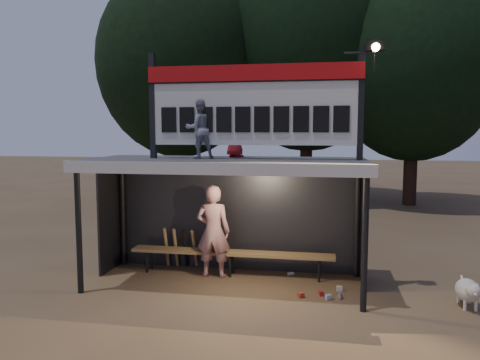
% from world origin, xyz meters
% --- Properties ---
extents(ground, '(80.00, 80.00, 0.00)m').
position_xyz_m(ground, '(0.00, 0.00, 0.00)').
color(ground, brown).
rests_on(ground, ground).
extents(player, '(0.66, 0.44, 1.79)m').
position_xyz_m(player, '(-0.32, 0.39, 0.90)').
color(player, silver).
rests_on(player, ground).
extents(child_a, '(0.65, 0.60, 1.07)m').
position_xyz_m(child_a, '(-0.47, -0.00, 2.85)').
color(child_a, gray).
rests_on(child_a, dugout_shelter).
extents(child_b, '(0.53, 0.50, 0.91)m').
position_xyz_m(child_b, '(0.08, 0.55, 2.77)').
color(child_b, maroon).
rests_on(child_b, dugout_shelter).
extents(dugout_shelter, '(5.10, 2.08, 2.32)m').
position_xyz_m(dugout_shelter, '(0.00, 0.24, 1.85)').
color(dugout_shelter, '#3F3F42').
rests_on(dugout_shelter, ground).
extents(scoreboard_assembly, '(4.10, 0.27, 1.99)m').
position_xyz_m(scoreboard_assembly, '(0.56, -0.01, 3.32)').
color(scoreboard_assembly, black).
rests_on(scoreboard_assembly, dugout_shelter).
extents(bench, '(4.00, 0.35, 0.48)m').
position_xyz_m(bench, '(0.00, 0.55, 0.43)').
color(bench, '#977547').
rests_on(bench, ground).
extents(tree_left, '(6.46, 6.46, 9.27)m').
position_xyz_m(tree_left, '(-4.00, 10.00, 5.51)').
color(tree_left, black).
rests_on(tree_left, ground).
extents(tree_mid, '(7.22, 7.22, 10.36)m').
position_xyz_m(tree_mid, '(1.00, 11.50, 6.17)').
color(tree_mid, '#311E15').
rests_on(tree_mid, ground).
extents(tree_right, '(6.08, 6.08, 8.72)m').
position_xyz_m(tree_right, '(5.00, 10.50, 5.19)').
color(tree_right, '#301D15').
rests_on(tree_right, ground).
extents(dog, '(0.36, 0.81, 0.49)m').
position_xyz_m(dog, '(4.06, -0.44, 0.28)').
color(dog, beige).
rests_on(dog, ground).
extents(bats, '(0.68, 0.35, 0.84)m').
position_xyz_m(bats, '(-1.12, 0.82, 0.43)').
color(bats, '#A27E4B').
rests_on(bats, ground).
extents(litter, '(2.67, 1.32, 0.08)m').
position_xyz_m(litter, '(1.41, -0.07, 0.04)').
color(litter, red).
rests_on(litter, ground).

